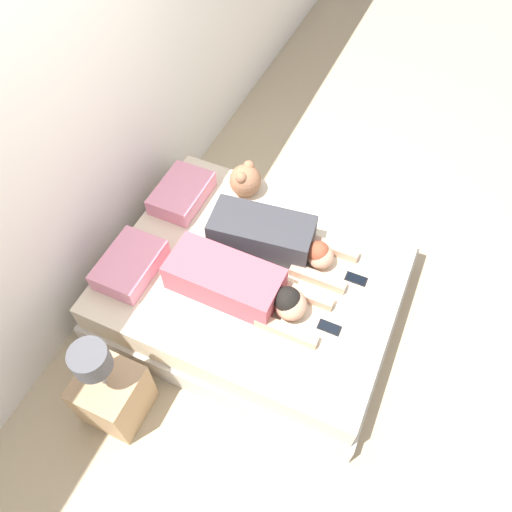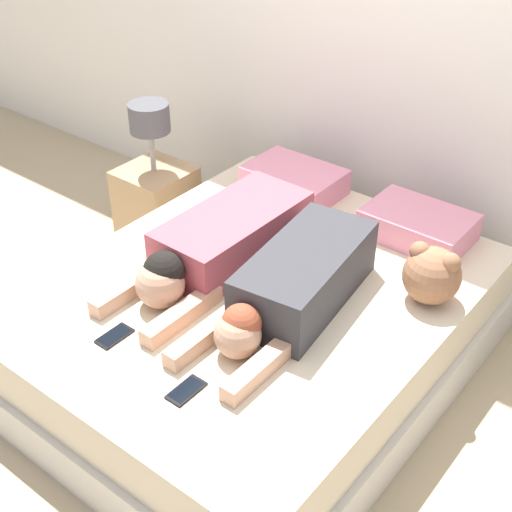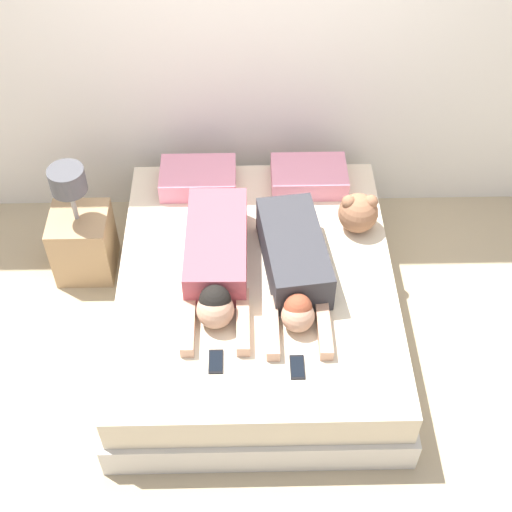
{
  "view_description": "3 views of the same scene",
  "coord_description": "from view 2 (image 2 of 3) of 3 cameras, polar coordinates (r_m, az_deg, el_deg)",
  "views": [
    {
      "loc": [
        -1.74,
        -0.78,
        3.25
      ],
      "look_at": [
        0.0,
        0.0,
        0.6
      ],
      "focal_mm": 35.0,
      "sensor_mm": 36.0,
      "label": 1
    },
    {
      "loc": [
        1.51,
        -1.91,
        2.25
      ],
      "look_at": [
        0.0,
        0.0,
        0.6
      ],
      "focal_mm": 50.0,
      "sensor_mm": 36.0,
      "label": 2
    },
    {
      "loc": [
        -0.06,
        -2.7,
        3.51
      ],
      "look_at": [
        0.0,
        0.0,
        0.6
      ],
      "focal_mm": 50.0,
      "sensor_mm": 36.0,
      "label": 3
    }
  ],
  "objects": [
    {
      "name": "ground_plane",
      "position": [
        3.31,
        0.0,
        -8.62
      ],
      "size": [
        12.0,
        12.0,
        0.0
      ],
      "primitive_type": "plane",
      "color": "tan"
    },
    {
      "name": "wall_back",
      "position": [
        3.53,
        12.16,
        17.83
      ],
      "size": [
        12.0,
        0.06,
        2.6
      ],
      "color": "white",
      "rests_on": "ground_plane"
    },
    {
      "name": "bed",
      "position": [
        3.17,
        0.0,
        -5.68
      ],
      "size": [
        1.63,
        1.98,
        0.45
      ],
      "color": "beige",
      "rests_on": "ground_plane"
    },
    {
      "name": "pillow_head_left",
      "position": [
        3.69,
        3.08,
        6.08
      ],
      "size": [
        0.48,
        0.33,
        0.13
      ],
      "color": "pink",
      "rests_on": "bed"
    },
    {
      "name": "pillow_head_right",
      "position": [
        3.39,
        12.84,
        2.43
      ],
      "size": [
        0.48,
        0.33,
        0.13
      ],
      "color": "pink",
      "rests_on": "bed"
    },
    {
      "name": "person_left",
      "position": [
        3.09,
        -3.1,
        0.89
      ],
      "size": [
        0.36,
        1.07,
        0.23
      ],
      "color": "#B24C59",
      "rests_on": "bed"
    },
    {
      "name": "person_right",
      "position": [
        2.84,
        2.98,
        -2.41
      ],
      "size": [
        0.41,
        1.03,
        0.24
      ],
      "color": "#333338",
      "rests_on": "bed"
    },
    {
      "name": "cell_phone_left",
      "position": [
        2.81,
        -11.25,
        -6.29
      ],
      "size": [
        0.07,
        0.15,
        0.01
      ],
      "color": "black",
      "rests_on": "bed"
    },
    {
      "name": "cell_phone_right",
      "position": [
        2.56,
        -5.6,
        -10.65
      ],
      "size": [
        0.07,
        0.15,
        0.01
      ],
      "color": "black",
      "rests_on": "bed"
    },
    {
      "name": "plush_toy",
      "position": [
        2.96,
        13.9,
        -1.42
      ],
      "size": [
        0.24,
        0.24,
        0.25
      ],
      "color": "#996647",
      "rests_on": "bed"
    },
    {
      "name": "nightstand",
      "position": [
        4.04,
        -7.98,
        4.7
      ],
      "size": [
        0.36,
        0.36,
        0.84
      ],
      "color": "tan",
      "rests_on": "ground_plane"
    }
  ]
}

